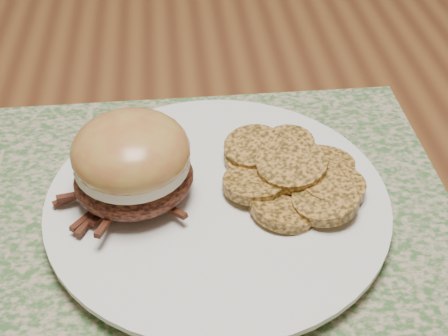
# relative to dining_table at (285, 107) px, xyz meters

# --- Properties ---
(dining_table) EXTENTS (1.50, 0.90, 0.75)m
(dining_table) POSITION_rel_dining_table_xyz_m (0.00, 0.00, 0.00)
(dining_table) COLOR brown
(dining_table) RESTS_ON ground
(placemat) EXTENTS (0.45, 0.33, 0.00)m
(placemat) POSITION_rel_dining_table_xyz_m (-0.14, -0.26, 0.08)
(placemat) COLOR #3A6132
(placemat) RESTS_ON dining_table
(dinner_plate) EXTENTS (0.26, 0.26, 0.02)m
(dinner_plate) POSITION_rel_dining_table_xyz_m (-0.11, -0.26, 0.09)
(dinner_plate) COLOR white
(dinner_plate) RESTS_ON placemat
(pork_sandwich) EXTENTS (0.12, 0.12, 0.07)m
(pork_sandwich) POSITION_rel_dining_table_xyz_m (-0.17, -0.25, 0.13)
(pork_sandwich) COLOR black
(pork_sandwich) RESTS_ON dinner_plate
(roasted_potatoes) EXTENTS (0.14, 0.14, 0.03)m
(roasted_potatoes) POSITION_rel_dining_table_xyz_m (-0.05, -0.24, 0.11)
(roasted_potatoes) COLOR #B07833
(roasted_potatoes) RESTS_ON dinner_plate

